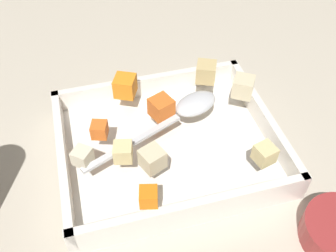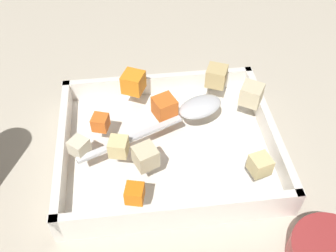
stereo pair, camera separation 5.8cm
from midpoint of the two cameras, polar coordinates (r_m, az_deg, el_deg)
ground_plane at (r=0.62m, az=2.79°, el=-5.35°), size 4.00×4.00×0.00m
baking_dish at (r=0.62m, az=2.70°, el=-3.16°), size 0.34×0.28×0.05m
carrot_chunk_mid_left at (r=0.60m, az=1.92°, el=2.67°), size 0.04×0.04×0.03m
carrot_chunk_corner_ne at (r=0.50m, az=-1.68°, el=-10.22°), size 0.03×0.03×0.02m
carrot_chunk_center at (r=0.64m, az=-2.62°, el=6.42°), size 0.04×0.04×0.03m
carrot_chunk_far_right at (r=0.59m, az=-7.29°, el=0.38°), size 0.03×0.03×0.02m
potato_chunk_corner_se at (r=0.55m, az=16.55°, el=-5.73°), size 0.03×0.03×0.03m
potato_chunk_under_handle at (r=0.55m, az=-4.41°, el=-3.26°), size 0.03×0.03×0.03m
potato_chunk_far_left at (r=0.53m, az=-0.27°, el=-4.75°), size 0.04×0.04×0.03m
potato_chunk_back_center at (r=0.64m, az=14.89°, el=4.47°), size 0.05×0.05×0.03m
potato_chunk_corner_nw at (r=0.67m, az=9.75°, el=7.26°), size 0.04×0.04×0.03m
parsnip_chunk_rim_edge at (r=0.56m, az=-10.26°, el=-3.19°), size 0.03×0.03×0.02m
serving_spoon at (r=0.61m, az=6.46°, el=2.26°), size 0.24×0.12×0.02m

